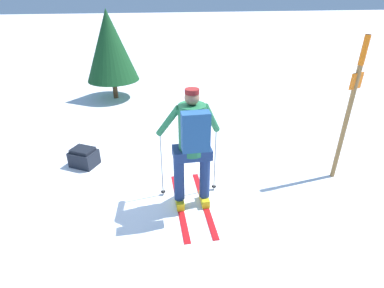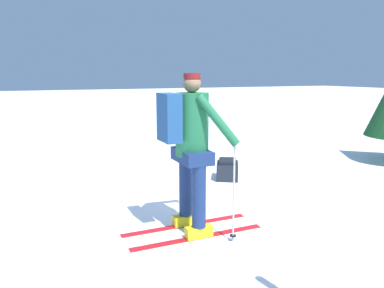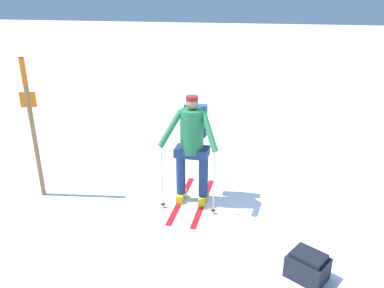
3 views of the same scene
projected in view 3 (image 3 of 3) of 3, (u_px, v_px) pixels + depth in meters
ground_plane at (219, 231)px, 5.38m from camera, size 80.00×80.00×0.00m
skier at (192, 142)px, 5.80m from camera, size 1.56×0.95×1.78m
dropped_backpack at (307, 266)px, 4.46m from camera, size 0.53×0.56×0.34m
trail_marker at (31, 118)px, 5.86m from camera, size 0.10×0.24×2.31m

